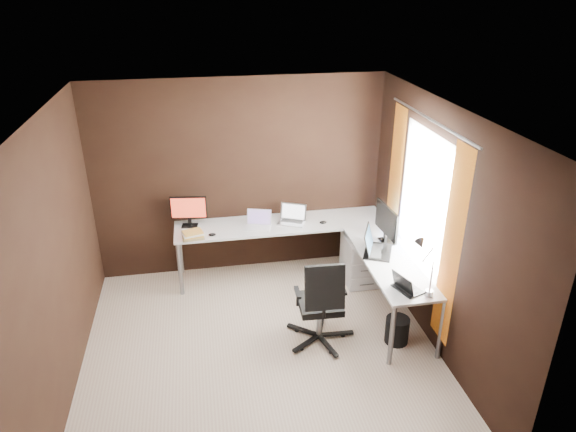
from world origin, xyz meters
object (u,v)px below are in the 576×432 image
object	(u,v)px
monitor_left	(189,210)
office_chair	(320,318)
book_stack	(193,235)
desk_lamp	(424,260)
drawer_pedestal	(361,260)
monitor_right	(387,222)
wastebasket	(397,330)
laptop_black_small	(406,287)
laptop_silver	(292,218)
laptop_black_big	(375,247)
laptop_white	(259,223)

from	to	relation	value
monitor_left	office_chair	size ratio (longest dim) A/B	0.44
book_stack	desk_lamp	world-z (taller)	desk_lamp
book_stack	office_chair	size ratio (longest dim) A/B	0.27
drawer_pedestal	monitor_right	size ratio (longest dim) A/B	1.09
monitor_left	wastebasket	world-z (taller)	monitor_left
laptop_black_small	office_chair	distance (m)	0.96
laptop_silver	laptop_black_big	xyz separation A→B (m)	(0.76, -0.93, 0.01)
laptop_black_small	book_stack	xyz separation A→B (m)	(-2.04, 1.52, -0.01)
book_stack	office_chair	xyz separation A→B (m)	(1.26, -1.23, -0.47)
drawer_pedestal	office_chair	bearing A→B (deg)	-126.28
laptop_black_big	laptop_black_small	world-z (taller)	laptop_black_big
monitor_right	laptop_white	world-z (taller)	monitor_right
drawer_pedestal	laptop_black_small	xyz separation A→B (m)	(-0.01, -1.37, 0.47)
drawer_pedestal	book_stack	distance (m)	2.11
book_stack	desk_lamp	distance (m)	2.70
laptop_white	wastebasket	world-z (taller)	laptop_white
monitor_left	laptop_black_small	xyz separation A→B (m)	(2.07, -1.85, -0.18)
laptop_white	laptop_black_big	size ratio (longest dim) A/B	0.70
monitor_right	wastebasket	distance (m)	1.22
laptop_black_big	wastebasket	world-z (taller)	laptop_black_big
drawer_pedestal	laptop_black_small	world-z (taller)	laptop_black_small
wastebasket	laptop_black_small	bearing A→B (deg)	-98.49
laptop_white	laptop_silver	world-z (taller)	laptop_silver
monitor_right	laptop_black_big	size ratio (longest dim) A/B	1.10
desk_lamp	monitor_right	bearing A→B (deg)	80.54
drawer_pedestal	desk_lamp	xyz separation A→B (m)	(0.11, -1.44, 0.80)
laptop_white	desk_lamp	world-z (taller)	desk_lamp
desk_lamp	laptop_silver	bearing A→B (deg)	109.57
laptop_black_small	laptop_silver	bearing A→B (deg)	5.15
drawer_pedestal	laptop_black_big	xyz separation A→B (m)	(-0.06, -0.57, 0.49)
monitor_left	book_stack	xyz separation A→B (m)	(0.03, -0.33, -0.18)
laptop_silver	desk_lamp	world-z (taller)	desk_lamp
monitor_left	wastebasket	xyz separation A→B (m)	(2.09, -1.72, -0.81)
office_chair	laptop_black_small	bearing A→B (deg)	-17.92
monitor_left	laptop_white	xyz separation A→B (m)	(0.83, -0.18, -0.17)
laptop_black_small	book_stack	bearing A→B (deg)	33.55
monitor_right	laptop_black_small	size ratio (longest dim) A/B	1.64
desk_lamp	laptop_black_small	bearing A→B (deg)	144.36
drawer_pedestal	laptop_silver	bearing A→B (deg)	156.22
laptop_silver	laptop_black_small	size ratio (longest dim) A/B	1.19
drawer_pedestal	laptop_silver	size ratio (longest dim) A/B	1.51
drawer_pedestal	wastebasket	world-z (taller)	drawer_pedestal
monitor_left	laptop_silver	xyz separation A→B (m)	(1.27, -0.12, -0.17)
desk_lamp	laptop_white	bearing A→B (deg)	120.37
laptop_black_big	laptop_black_small	distance (m)	0.80
desk_lamp	wastebasket	size ratio (longest dim) A/B	2.04
desk_lamp	office_chair	size ratio (longest dim) A/B	0.58
monitor_right	office_chair	world-z (taller)	monitor_right
laptop_silver	laptop_white	bearing A→B (deg)	-148.00
laptop_white	drawer_pedestal	bearing A→B (deg)	3.99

